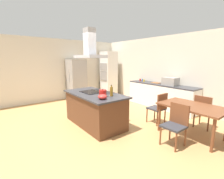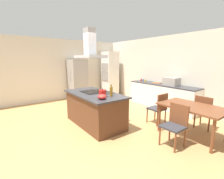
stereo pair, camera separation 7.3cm
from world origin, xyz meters
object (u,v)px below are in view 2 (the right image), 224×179
Objects in this scene: coffee_mug_blue at (144,80)px; wall_oven_stack at (110,73)px; dining_table at (192,109)px; range_hood at (90,49)px; refrigerator at (78,80)px; cooktop at (91,92)px; coffee_mug_red at (141,80)px; cutting_board at (157,83)px; chair_facing_back_wall at (204,110)px; chair_facing_island at (176,122)px; chair_at_left_end at (159,107)px; tea_kettle at (102,93)px; coffee_mug_yellow at (145,81)px; countertop_microwave at (171,82)px; mixing_bowl at (102,97)px; olive_oil_bottle at (111,91)px.

wall_oven_stack is at bearing -172.01° from coffee_mug_blue.
range_hood is (-2.17, -1.46, 1.43)m from dining_table.
refrigerator is at bearing -136.00° from coffee_mug_blue.
coffee_mug_red is (-0.79, 2.92, 0.04)m from cooktop.
cutting_board reaches higher than chair_facing_back_wall.
chair_facing_island is (-0.00, -0.67, -0.16)m from dining_table.
chair_at_left_end is at bearing 8.29° from refrigerator.
wall_oven_stack is 4.18m from chair_at_left_end.
cooktop is 6.67× the size of coffee_mug_red.
coffee_mug_red is 0.05× the size of refrigerator.
cutting_board is 0.24× the size of dining_table.
tea_kettle is 0.27× the size of chair_facing_back_wall.
coffee_mug_yellow is (-1.21, 2.92, -0.04)m from tea_kettle.
tea_kettle reaches higher than dining_table.
countertop_microwave is 1.47× the size of cutting_board.
wall_oven_stack is 2.44× the size of range_hood.
cutting_board is 3.05m from chair_facing_island.
cooktop reaches higher than dining_table.
tea_kettle is 0.70× the size of cutting_board.
coffee_mug_red reaches higher than dining_table.
cooktop is 0.67× the size of chair_at_left_end.
tea_kettle is at bearing -124.68° from chair_facing_back_wall.
mixing_bowl is at bearing -61.95° from coffee_mug_red.
wall_oven_stack is (-3.39, -0.23, 0.06)m from countertop_microwave.
chair_facing_back_wall is 1.13m from chair_at_left_end.
mixing_bowl is 0.24× the size of chair_at_left_end.
chair_facing_back_wall is (-0.00, 0.67, -0.16)m from dining_table.
cutting_board is at bearing 105.16° from mixing_bowl.
wall_oven_stack is (-3.46, 2.49, 0.08)m from olive_oil_bottle.
cutting_board is 0.38× the size of chair_at_left_end.
olive_oil_bottle is 0.38m from mixing_bowl.
dining_table is at bearing -43.56° from countertop_microwave.
olive_oil_bottle is at bearing 12.00° from range_hood.
tea_kettle is at bearing -14.90° from refrigerator.
chair_facing_back_wall is at bearing -6.05° from wall_oven_stack.
coffee_mug_yellow is 0.26× the size of cutting_board.
olive_oil_bottle is 1.49m from chair_at_left_end.
coffee_mug_yellow is at bearing 114.77° from mixing_bowl.
mixing_bowl is at bearing -128.02° from dining_table.
coffee_mug_blue is at bearing 152.52° from dining_table.
chair_facing_back_wall is (1.30, 2.33, -0.45)m from mixing_bowl.
range_hood reaches higher than coffee_mug_red.
coffee_mug_blue is at bearing 44.00° from refrigerator.
mixing_bowl is at bearing -16.29° from refrigerator.
cutting_board is (0.81, 0.01, -0.04)m from coffee_mug_red.
chair_at_left_end is (0.57, -1.42, -0.53)m from countertop_microwave.
chair_facing_island is (0.00, -1.33, 0.00)m from chair_facing_back_wall.
tea_kettle is 0.17× the size of dining_table.
chair_facing_back_wall is at bearing 44.46° from range_hood.
olive_oil_bottle is 2.72m from countertop_microwave.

